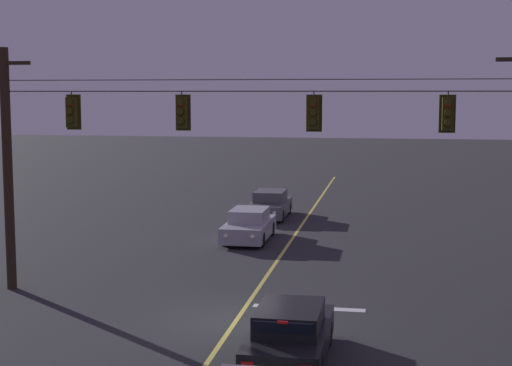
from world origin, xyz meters
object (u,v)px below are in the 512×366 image
object	(u,v)px
traffic_light_leftmost	(72,112)
car_oncoming_lead	(249,226)
car_oncoming_trailing	(270,205)
traffic_light_left_inner	(182,113)
traffic_light_centre	(314,113)
car_waiting_near_lane	(290,335)
traffic_light_right_inner	(448,114)

from	to	relation	value
traffic_light_leftmost	car_oncoming_lead	world-z (taller)	traffic_light_leftmost
car_oncoming_lead	car_oncoming_trailing	size ratio (longest dim) A/B	1.00
traffic_light_left_inner	traffic_light_centre	xyz separation A→B (m)	(4.09, 0.00, 0.00)
traffic_light_leftmost	traffic_light_centre	distance (m)	7.71
traffic_light_centre	car_oncoming_lead	size ratio (longest dim) A/B	0.28
car_oncoming_trailing	car_waiting_near_lane	bearing A→B (deg)	-79.78
traffic_light_centre	traffic_light_right_inner	distance (m)	3.92
traffic_light_leftmost	traffic_light_left_inner	xyz separation A→B (m)	(3.61, 0.00, 0.00)
traffic_light_leftmost	car_oncoming_trailing	world-z (taller)	traffic_light_leftmost
car_waiting_near_lane	car_oncoming_trailing	size ratio (longest dim) A/B	0.98
car_waiting_near_lane	traffic_light_centre	bearing A→B (deg)	90.03
traffic_light_right_inner	car_waiting_near_lane	distance (m)	8.38
traffic_light_centre	car_oncoming_trailing	world-z (taller)	traffic_light_centre
traffic_light_right_inner	car_waiting_near_lane	bearing A→B (deg)	-126.54
traffic_light_centre	car_waiting_near_lane	bearing A→B (deg)	-89.97
car_waiting_near_lane	traffic_light_leftmost	bearing A→B (deg)	145.58
car_oncoming_lead	traffic_light_leftmost	bearing A→B (deg)	-112.15
traffic_light_leftmost	car_oncoming_trailing	xyz separation A→B (m)	(3.86, 16.05, -5.20)
car_waiting_near_lane	car_oncoming_trailing	distance (m)	21.68
traffic_light_left_inner	car_oncoming_lead	distance (m)	10.96
traffic_light_centre	traffic_light_leftmost	bearing A→B (deg)	180.00
car_oncoming_lead	car_oncoming_trailing	bearing A→B (deg)	90.57
traffic_light_left_inner	car_oncoming_lead	bearing A→B (deg)	88.14
car_waiting_near_lane	car_oncoming_lead	xyz separation A→B (m)	(-3.78, 14.93, -0.00)
car_waiting_near_lane	car_oncoming_lead	bearing A→B (deg)	104.22
traffic_light_leftmost	car_waiting_near_lane	distance (m)	10.70
traffic_light_left_inner	car_oncoming_trailing	distance (m)	16.87
traffic_light_right_inner	car_waiting_near_lane	xyz separation A→B (m)	(-3.92, -5.28, -5.20)
car_oncoming_lead	traffic_light_centre	bearing A→B (deg)	-68.60
traffic_light_left_inner	traffic_light_right_inner	size ratio (longest dim) A/B	1.00
traffic_light_centre	car_oncoming_lead	distance (m)	11.59
traffic_light_right_inner	car_oncoming_trailing	distance (m)	18.57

